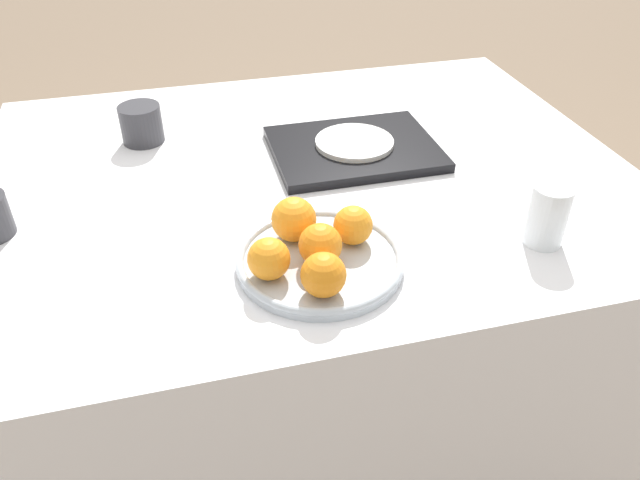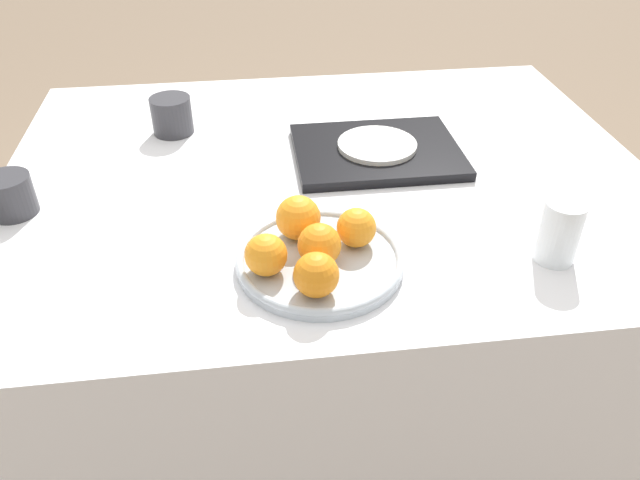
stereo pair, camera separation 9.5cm
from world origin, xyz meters
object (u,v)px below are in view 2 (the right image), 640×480
object	(u,v)px
orange_0	(319,245)
serving_tray	(377,151)
orange_2	(298,218)
fruit_platter	(320,260)
orange_3	(266,255)
water_glass	(560,231)
side_plate	(377,145)
cup_0	(10,195)
orange_1	(356,228)
orange_4	(316,275)
cup_1	(172,115)

from	to	relation	value
orange_0	serving_tray	size ratio (longest dim) A/B	0.20
orange_2	orange_0	bearing A→B (deg)	-71.46
fruit_platter	orange_3	size ratio (longest dim) A/B	4.11
water_glass	serving_tray	distance (m)	0.43
orange_3	side_plate	distance (m)	0.45
orange_3	cup_0	distance (m)	0.50
orange_1	orange_3	size ratio (longest dim) A/B	0.98
side_plate	orange_1	bearing A→B (deg)	-107.56
cup_0	orange_2	bearing A→B (deg)	-17.97
fruit_platter	orange_1	world-z (taller)	orange_1
orange_0	orange_4	xyz separation A→B (m)	(-0.01, -0.07, -0.00)
orange_0	orange_3	size ratio (longest dim) A/B	1.04
orange_0	water_glass	world-z (taller)	water_glass
orange_4	orange_1	bearing A→B (deg)	54.96
orange_0	fruit_platter	bearing A→B (deg)	77.80
orange_3	serving_tray	xyz separation A→B (m)	(0.25, 0.37, -0.04)
orange_0	cup_0	bearing A→B (deg)	155.67
orange_4	cup_0	distance (m)	0.59
water_glass	orange_1	bearing A→B (deg)	169.31
serving_tray	side_plate	bearing A→B (deg)	-153.43
fruit_platter	orange_4	distance (m)	0.09
cup_0	fruit_platter	bearing A→B (deg)	-23.17
orange_1	serving_tray	xyz separation A→B (m)	(0.10, 0.32, -0.04)
orange_3	side_plate	bearing A→B (deg)	56.37
orange_4	orange_0	bearing A→B (deg)	79.03
orange_3	water_glass	world-z (taller)	water_glass
cup_1	orange_4	bearing A→B (deg)	-67.98
orange_3	cup_1	world-z (taller)	same
water_glass	orange_0	bearing A→B (deg)	177.29
orange_1	fruit_platter	bearing A→B (deg)	-154.55
orange_2	orange_3	xyz separation A→B (m)	(-0.06, -0.09, -0.00)
orange_4	side_plate	world-z (taller)	orange_4
serving_tray	orange_1	bearing A→B (deg)	-107.56
orange_0	side_plate	world-z (taller)	orange_0
orange_0	cup_0	xyz separation A→B (m)	(-0.52, 0.23, -0.01)
orange_1	orange_3	bearing A→B (deg)	-159.88
serving_tray	cup_0	bearing A→B (deg)	-169.53
water_glass	side_plate	xyz separation A→B (m)	(-0.21, 0.38, -0.03)
fruit_platter	orange_4	bearing A→B (deg)	-101.14
orange_1	water_glass	xyz separation A→B (m)	(0.31, -0.06, 0.01)
orange_3	serving_tray	world-z (taller)	orange_3
orange_2	water_glass	world-z (taller)	water_glass
fruit_platter	orange_3	xyz separation A→B (m)	(-0.08, -0.02, 0.04)
orange_1	cup_1	bearing A→B (deg)	123.42
fruit_platter	side_plate	size ratio (longest dim) A/B	1.65
serving_tray	cup_0	size ratio (longest dim) A/B	4.05
orange_0	serving_tray	distance (m)	0.40
side_plate	fruit_platter	bearing A→B (deg)	-115.09
cup_1	water_glass	bearing A→B (deg)	-40.71
orange_1	orange_4	world-z (taller)	orange_4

